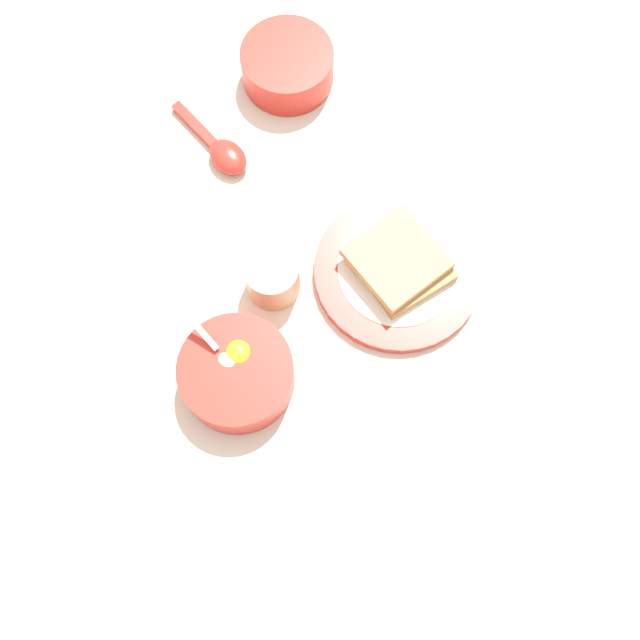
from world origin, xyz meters
name	(u,v)px	position (x,y,z in m)	size (l,w,h in m)	color
ground_plane	(276,181)	(0.00, 0.00, 0.00)	(3.00, 3.00, 0.00)	silver
egg_bowl	(237,373)	(0.11, -0.25, 0.03)	(0.15, 0.13, 0.08)	red
toast_plate	(398,272)	(0.20, -0.03, 0.01)	(0.21, 0.21, 0.02)	red
toast_sandwich	(400,262)	(0.20, -0.02, 0.03)	(0.14, 0.13, 0.03)	tan
soup_spoon	(222,151)	(-0.08, -0.01, 0.01)	(0.14, 0.06, 0.03)	red
congee_bowl	(287,65)	(-0.07, 0.14, 0.03)	(0.12, 0.12, 0.05)	red
drinking_cup	(272,277)	(0.08, -0.12, 0.03)	(0.07, 0.07, 0.06)	tan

